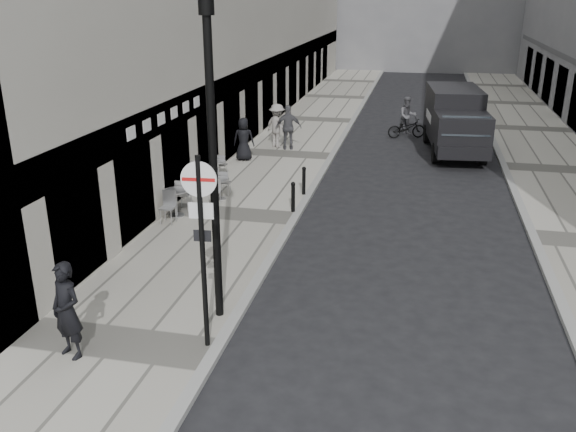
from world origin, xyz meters
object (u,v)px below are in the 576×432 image
object	(u,v)px
sign_post	(201,229)
lamppost	(213,151)
walking_man	(67,311)
panel_van	(455,118)
cyclist	(407,122)

from	to	relation	value
sign_post	lamppost	xyz separation A→B (m)	(-0.15, 1.20, 1.16)
walking_man	sign_post	xyz separation A→B (m)	(2.41, 0.90, 1.51)
walking_man	panel_van	distance (m)	19.77
sign_post	panel_van	bearing A→B (deg)	67.92
panel_van	sign_post	bearing A→B (deg)	-112.57
lamppost	cyclist	size ratio (longest dim) A/B	3.30
walking_man	cyclist	world-z (taller)	walking_man
walking_man	lamppost	xyz separation A→B (m)	(2.26, 2.11, 2.67)
walking_man	panel_van	bearing A→B (deg)	88.36
walking_man	panel_van	size ratio (longest dim) A/B	0.33
sign_post	lamppost	size ratio (longest dim) A/B	0.59
walking_man	sign_post	world-z (taller)	sign_post
panel_van	cyclist	world-z (taller)	panel_van
sign_post	lamppost	bearing A→B (deg)	91.73
walking_man	lamppost	world-z (taller)	lamppost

